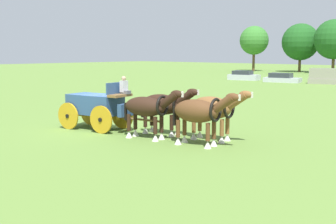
{
  "coord_description": "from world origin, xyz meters",
  "views": [
    {
      "loc": [
        17.51,
        -13.63,
        3.87
      ],
      "look_at": [
        4.37,
        0.64,
        1.2
      ],
      "focal_mm": 47.22,
      "sensor_mm": 36.0,
      "label": 1
    }
  ],
  "objects_px": {
    "draft_horse_rear_off": "(148,108)",
    "draft_horse_lead_off": "(199,112)",
    "parked_vehicle_a": "(244,76)",
    "parked_vehicle_b": "(282,78)",
    "draft_horse_lead_near": "(213,109)",
    "draft_horse_rear_near": "(164,106)",
    "parked_vehicle_c": "(331,76)",
    "show_wagon": "(97,106)"
  },
  "relations": [
    {
      "from": "show_wagon",
      "to": "parked_vehicle_c",
      "type": "height_order",
      "value": "show_wagon"
    },
    {
      "from": "show_wagon",
      "to": "draft_horse_lead_off",
      "type": "height_order",
      "value": "show_wagon"
    },
    {
      "from": "draft_horse_rear_off",
      "to": "draft_horse_rear_near",
      "type": "bearing_deg",
      "value": 100.03
    },
    {
      "from": "draft_horse_rear_off",
      "to": "draft_horse_lead_off",
      "type": "distance_m",
      "value": 2.59
    },
    {
      "from": "draft_horse_rear_off",
      "to": "draft_horse_lead_off",
      "type": "xyz_separation_m",
      "value": [
        2.55,
        0.42,
        0.01
      ]
    },
    {
      "from": "draft_horse_rear_off",
      "to": "parked_vehicle_b",
      "type": "relative_size",
      "value": 0.65
    },
    {
      "from": "show_wagon",
      "to": "draft_horse_lead_near",
      "type": "bearing_deg",
      "value": 15.43
    },
    {
      "from": "parked_vehicle_b",
      "to": "draft_horse_lead_off",
      "type": "bearing_deg",
      "value": -66.47
    },
    {
      "from": "draft_horse_lead_off",
      "to": "parked_vehicle_b",
      "type": "relative_size",
      "value": 0.64
    },
    {
      "from": "parked_vehicle_a",
      "to": "draft_horse_lead_off",
      "type": "bearing_deg",
      "value": -59.41
    },
    {
      "from": "parked_vehicle_c",
      "to": "parked_vehicle_b",
      "type": "bearing_deg",
      "value": -167.86
    },
    {
      "from": "show_wagon",
      "to": "draft_horse_rear_near",
      "type": "bearing_deg",
      "value": 19.73
    },
    {
      "from": "draft_horse_lead_near",
      "to": "draft_horse_lead_off",
      "type": "bearing_deg",
      "value": -80.4
    },
    {
      "from": "parked_vehicle_b",
      "to": "draft_horse_lead_near",
      "type": "bearing_deg",
      "value": -66.01
    },
    {
      "from": "draft_horse_rear_near",
      "to": "draft_horse_lead_off",
      "type": "height_order",
      "value": "draft_horse_lead_off"
    },
    {
      "from": "parked_vehicle_a",
      "to": "parked_vehicle_b",
      "type": "xyz_separation_m",
      "value": [
        5.99,
        -0.49,
        -0.05
      ]
    },
    {
      "from": "show_wagon",
      "to": "draft_horse_rear_near",
      "type": "relative_size",
      "value": 1.84
    },
    {
      "from": "parked_vehicle_a",
      "to": "parked_vehicle_c",
      "type": "distance_m",
      "value": 11.84
    },
    {
      "from": "show_wagon",
      "to": "draft_horse_rear_near",
      "type": "xyz_separation_m",
      "value": [
        3.4,
        1.22,
        0.17
      ]
    },
    {
      "from": "draft_horse_lead_near",
      "to": "parked_vehicle_a",
      "type": "relative_size",
      "value": 0.68
    },
    {
      "from": "draft_horse_lead_off",
      "to": "parked_vehicle_a",
      "type": "height_order",
      "value": "draft_horse_lead_off"
    },
    {
      "from": "parked_vehicle_b",
      "to": "show_wagon",
      "type": "bearing_deg",
      "value": -75.19
    },
    {
      "from": "draft_horse_lead_off",
      "to": "parked_vehicle_a",
      "type": "xyz_separation_m",
      "value": [
        -21.96,
        37.15,
        -0.84
      ]
    },
    {
      "from": "show_wagon",
      "to": "parked_vehicle_a",
      "type": "height_order",
      "value": "show_wagon"
    },
    {
      "from": "draft_horse_rear_off",
      "to": "draft_horse_lead_near",
      "type": "xyz_separation_m",
      "value": [
        2.33,
        1.71,
        0.0
      ]
    },
    {
      "from": "show_wagon",
      "to": "draft_horse_lead_near",
      "type": "relative_size",
      "value": 1.93
    },
    {
      "from": "draft_horse_lead_near",
      "to": "parked_vehicle_b",
      "type": "bearing_deg",
      "value": 113.99
    },
    {
      "from": "show_wagon",
      "to": "parked_vehicle_b",
      "type": "distance_m",
      "value": 38.31
    },
    {
      "from": "parked_vehicle_a",
      "to": "parked_vehicle_c",
      "type": "relative_size",
      "value": 0.82
    },
    {
      "from": "show_wagon",
      "to": "draft_horse_lead_off",
      "type": "relative_size",
      "value": 1.9
    },
    {
      "from": "draft_horse_rear_near",
      "to": "draft_horse_rear_off",
      "type": "height_order",
      "value": "draft_horse_rear_off"
    },
    {
      "from": "parked_vehicle_a",
      "to": "draft_horse_lead_near",
      "type": "bearing_deg",
      "value": -58.78
    },
    {
      "from": "draft_horse_lead_near",
      "to": "draft_horse_lead_off",
      "type": "distance_m",
      "value": 1.3
    },
    {
      "from": "draft_horse_lead_near",
      "to": "parked_vehicle_a",
      "type": "height_order",
      "value": "draft_horse_lead_near"
    },
    {
      "from": "show_wagon",
      "to": "draft_horse_lead_near",
      "type": "height_order",
      "value": "show_wagon"
    },
    {
      "from": "draft_horse_rear_near",
      "to": "parked_vehicle_a",
      "type": "height_order",
      "value": "draft_horse_rear_near"
    },
    {
      "from": "show_wagon",
      "to": "parked_vehicle_a",
      "type": "relative_size",
      "value": 1.32
    },
    {
      "from": "draft_horse_lead_off",
      "to": "draft_horse_lead_near",
      "type": "bearing_deg",
      "value": 99.6
    },
    {
      "from": "draft_horse_rear_near",
      "to": "draft_horse_lead_off",
      "type": "xyz_separation_m",
      "value": [
        2.78,
        -0.86,
        0.02
      ]
    },
    {
      "from": "show_wagon",
      "to": "parked_vehicle_b",
      "type": "bearing_deg",
      "value": 104.81
    },
    {
      "from": "show_wagon",
      "to": "parked_vehicle_a",
      "type": "xyz_separation_m",
      "value": [
        -15.79,
        37.52,
        -0.64
      ]
    },
    {
      "from": "parked_vehicle_b",
      "to": "parked_vehicle_c",
      "type": "xyz_separation_m",
      "value": [
        5.81,
        1.25,
        0.4
      ]
    }
  ]
}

